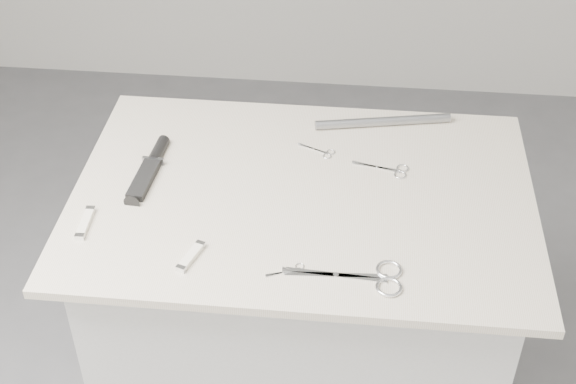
# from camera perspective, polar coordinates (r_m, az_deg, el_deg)

# --- Properties ---
(plinth) EXTENTS (0.90, 0.60, 0.90)m
(plinth) POSITION_cam_1_polar(r_m,az_deg,el_deg) (2.07, 0.92, -10.28)
(plinth) COLOR beige
(plinth) RESTS_ON ground
(display_board) EXTENTS (1.00, 0.70, 0.02)m
(display_board) POSITION_cam_1_polar(r_m,az_deg,el_deg) (1.75, 1.07, -0.30)
(display_board) COLOR beige
(display_board) RESTS_ON plinth
(large_shears) EXTENTS (0.23, 0.10, 0.01)m
(large_shears) POSITION_cam_1_polar(r_m,az_deg,el_deg) (1.55, 5.84, -6.05)
(large_shears) COLOR silver
(large_shears) RESTS_ON display_board
(embroidery_scissors_a) EXTENTS (0.13, 0.06, 0.00)m
(embroidery_scissors_a) POSITION_cam_1_polar(r_m,az_deg,el_deg) (1.82, 7.33, 1.58)
(embroidery_scissors_a) COLOR silver
(embroidery_scissors_a) RESTS_ON display_board
(embroidery_scissors_b) EXTENTS (0.09, 0.06, 0.00)m
(embroidery_scissors_b) POSITION_cam_1_polar(r_m,az_deg,el_deg) (1.86, 2.38, 2.89)
(embroidery_scissors_b) COLOR silver
(embroidery_scissors_b) RESTS_ON display_board
(tiny_scissors) EXTENTS (0.08, 0.05, 0.00)m
(tiny_scissors) POSITION_cam_1_polar(r_m,az_deg,el_deg) (1.55, 0.25, -5.64)
(tiny_scissors) COLOR silver
(tiny_scissors) RESTS_ON display_board
(sheathed_knife) EXTENTS (0.05, 0.22, 0.03)m
(sheathed_knife) POSITION_cam_1_polar(r_m,az_deg,el_deg) (1.83, -9.73, 1.85)
(sheathed_knife) COLOR black
(sheathed_knife) RESTS_ON display_board
(pocket_knife_a) EXTENTS (0.05, 0.09, 0.01)m
(pocket_knife_a) POSITION_cam_1_polar(r_m,az_deg,el_deg) (1.59, -6.92, -4.57)
(pocket_knife_a) COLOR white
(pocket_knife_a) RESTS_ON display_board
(pocket_knife_b) EXTENTS (0.03, 0.10, 0.01)m
(pocket_knife_b) POSITION_cam_1_polar(r_m,az_deg,el_deg) (1.71, -14.22, -2.11)
(pocket_knife_b) COLOR white
(pocket_knife_b) RESTS_ON display_board
(metal_rail) EXTENTS (0.33, 0.09, 0.02)m
(metal_rail) POSITION_cam_1_polar(r_m,az_deg,el_deg) (1.96, 6.77, 5.00)
(metal_rail) COLOR gray
(metal_rail) RESTS_ON display_board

